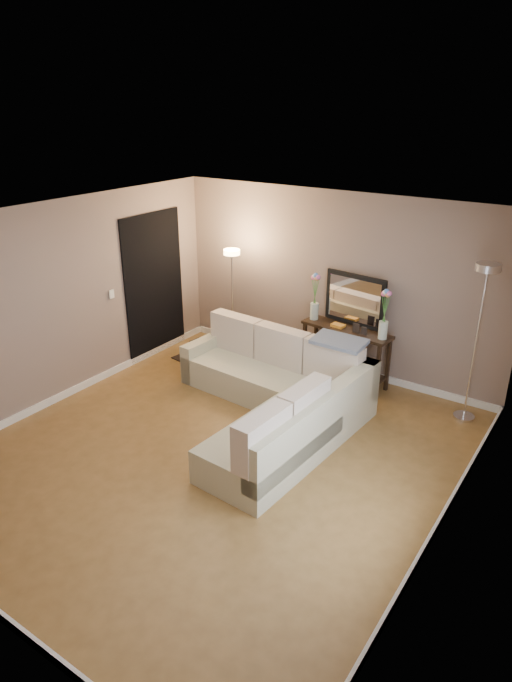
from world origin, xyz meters
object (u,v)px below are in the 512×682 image
Objects in this scene: floor_lamp_lit at (232,282)px; floor_lamp_unlit at (481,313)px; sectional_sofa at (278,393)px; console_table at (340,350)px.

floor_lamp_unlit is at bearing 1.68° from floor_lamp_lit.
floor_lamp_lit reaches higher than sectional_sofa.
floor_lamp_lit is 3.55m from floor_lamp_unlit.
sectional_sofa is at bearing -37.34° from floor_lamp_lit.
sectional_sofa is at bearing -96.06° from console_table.
console_table is at bearing 6.45° from floor_lamp_lit.
console_table is at bearing 83.94° from sectional_sofa.
sectional_sofa is 2.17m from floor_lamp_lit.
console_table is at bearing 177.09° from floor_lamp_unlit.
console_table is 0.67× the size of floor_lamp_unlit.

